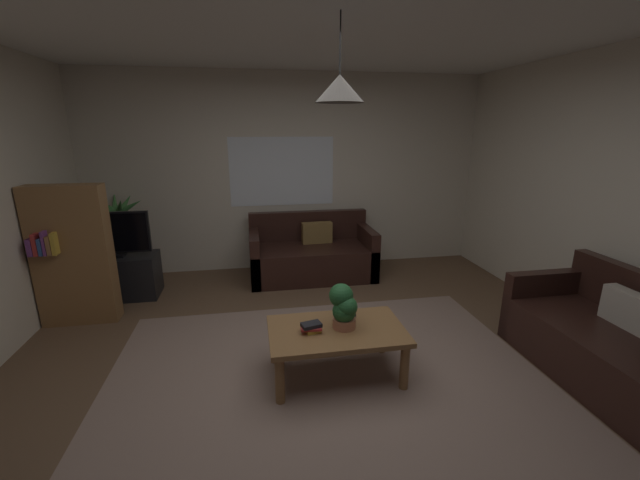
# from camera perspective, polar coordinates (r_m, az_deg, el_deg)

# --- Properties ---
(floor) EXTENTS (5.30, 5.39, 0.02)m
(floor) POSITION_cam_1_polar(r_m,az_deg,el_deg) (3.34, 0.94, -19.22)
(floor) COLOR brown
(floor) RESTS_ON ground
(rug) EXTENTS (3.44, 2.96, 0.01)m
(rug) POSITION_cam_1_polar(r_m,az_deg,el_deg) (3.18, 1.68, -21.05)
(rug) COLOR gray
(rug) RESTS_ON ground
(wall_back) EXTENTS (5.42, 0.06, 2.62)m
(wall_back) POSITION_cam_1_polar(r_m,az_deg,el_deg) (5.47, -4.47, 9.54)
(wall_back) COLOR beige
(wall_back) RESTS_ON ground
(ceiling) EXTENTS (5.30, 5.39, 0.02)m
(ceiling) POSITION_cam_1_polar(r_m,az_deg,el_deg) (2.83, 1.22, 30.66)
(ceiling) COLOR white
(window_pane) EXTENTS (1.40, 0.01, 0.91)m
(window_pane) POSITION_cam_1_polar(r_m,az_deg,el_deg) (5.42, -5.51, 9.81)
(window_pane) COLOR white
(couch_under_window) EXTENTS (1.61, 0.80, 0.82)m
(couch_under_window) POSITION_cam_1_polar(r_m,az_deg,el_deg) (5.23, -1.20, -2.34)
(couch_under_window) COLOR black
(couch_under_window) RESTS_ON ground
(couch_right_side) EXTENTS (0.80, 1.56, 0.82)m
(couch_right_side) POSITION_cam_1_polar(r_m,az_deg,el_deg) (3.89, 36.74, -12.37)
(couch_right_side) COLOR black
(couch_right_side) RESTS_ON ground
(coffee_table) EXTENTS (1.06, 0.64, 0.41)m
(coffee_table) POSITION_cam_1_polar(r_m,az_deg,el_deg) (3.18, 2.41, -13.67)
(coffee_table) COLOR olive
(coffee_table) RESTS_ON ground
(book_on_table_0) EXTENTS (0.13, 0.12, 0.03)m
(book_on_table_0) POSITION_cam_1_polar(r_m,az_deg,el_deg) (3.10, -1.05, -12.87)
(book_on_table_0) COLOR gold
(book_on_table_0) RESTS_ON coffee_table
(book_on_table_1) EXTENTS (0.16, 0.10, 0.02)m
(book_on_table_1) POSITION_cam_1_polar(r_m,az_deg,el_deg) (3.08, -1.30, -12.57)
(book_on_table_1) COLOR #B22D2D
(book_on_table_1) RESTS_ON coffee_table
(book_on_table_2) EXTENTS (0.17, 0.13, 0.03)m
(book_on_table_2) POSITION_cam_1_polar(r_m,az_deg,el_deg) (3.07, -1.27, -12.17)
(book_on_table_2) COLOR black
(book_on_table_2) RESTS_ON coffee_table
(remote_on_table_0) EXTENTS (0.11, 0.17, 0.02)m
(remote_on_table_0) POSITION_cam_1_polar(r_m,az_deg,el_deg) (3.27, 4.55, -11.30)
(remote_on_table_0) COLOR black
(remote_on_table_0) RESTS_ON coffee_table
(remote_on_table_1) EXTENTS (0.10, 0.17, 0.02)m
(remote_on_table_1) POSITION_cam_1_polar(r_m,az_deg,el_deg) (3.19, 3.54, -12.03)
(remote_on_table_1) COLOR black
(remote_on_table_1) RESTS_ON coffee_table
(potted_plant_on_table) EXTENTS (0.21, 0.22, 0.35)m
(potted_plant_on_table) POSITION_cam_1_polar(r_m,az_deg,el_deg) (3.09, 3.44, -9.53)
(potted_plant_on_table) COLOR #B77051
(potted_plant_on_table) RESTS_ON coffee_table
(tv_stand) EXTENTS (0.90, 0.44, 0.50)m
(tv_stand) POSITION_cam_1_polar(r_m,az_deg,el_deg) (5.16, -27.20, -4.73)
(tv_stand) COLOR black
(tv_stand) RESTS_ON ground
(tv) EXTENTS (0.83, 0.16, 0.52)m
(tv) POSITION_cam_1_polar(r_m,az_deg,el_deg) (5.00, -28.01, 0.75)
(tv) COLOR black
(tv) RESTS_ON tv_stand
(potted_palm_corner) EXTENTS (0.66, 0.66, 1.17)m
(potted_palm_corner) POSITION_cam_1_polar(r_m,az_deg,el_deg) (5.51, -26.73, -0.62)
(potted_palm_corner) COLOR #B77051
(potted_palm_corner) RESTS_ON ground
(bookshelf_corner) EXTENTS (0.70, 0.31, 1.40)m
(bookshelf_corner) POSITION_cam_1_polar(r_m,az_deg,el_deg) (4.57, -32.16, -1.93)
(bookshelf_corner) COLOR olive
(bookshelf_corner) RESTS_ON ground
(pendant_lamp) EXTENTS (0.33, 0.33, 0.55)m
(pendant_lamp) POSITION_cam_1_polar(r_m,az_deg,el_deg) (2.77, 2.87, 21.04)
(pendant_lamp) COLOR black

